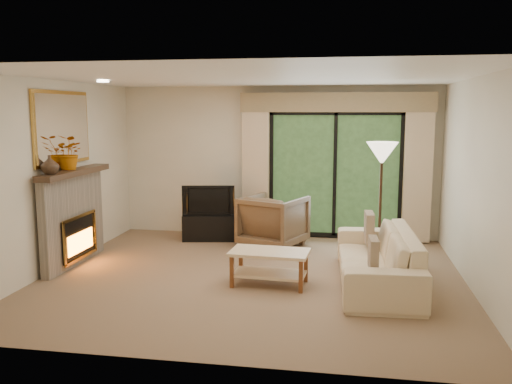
% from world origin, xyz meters
% --- Properties ---
extents(floor, '(5.50, 5.50, 0.00)m').
position_xyz_m(floor, '(0.00, 0.00, 0.00)').
color(floor, '#87694D').
rests_on(floor, ground).
extents(ceiling, '(5.50, 5.50, 0.00)m').
position_xyz_m(ceiling, '(0.00, 0.00, 2.60)').
color(ceiling, white).
rests_on(ceiling, ground).
extents(wall_back, '(5.00, 0.00, 5.00)m').
position_xyz_m(wall_back, '(0.00, 2.50, 1.30)').
color(wall_back, beige).
rests_on(wall_back, ground).
extents(wall_front, '(5.00, 0.00, 5.00)m').
position_xyz_m(wall_front, '(0.00, -2.50, 1.30)').
color(wall_front, beige).
rests_on(wall_front, ground).
extents(wall_left, '(0.00, 5.00, 5.00)m').
position_xyz_m(wall_left, '(-2.75, 0.00, 1.30)').
color(wall_left, beige).
rests_on(wall_left, ground).
extents(wall_right, '(0.00, 5.00, 5.00)m').
position_xyz_m(wall_right, '(2.75, 0.00, 1.30)').
color(wall_right, beige).
rests_on(wall_right, ground).
extents(fireplace, '(0.24, 1.70, 1.37)m').
position_xyz_m(fireplace, '(-2.63, 0.20, 0.69)').
color(fireplace, gray).
rests_on(fireplace, floor).
extents(mirror, '(0.07, 1.45, 1.02)m').
position_xyz_m(mirror, '(-2.71, 0.20, 1.95)').
color(mirror, gold).
rests_on(mirror, wall_left).
extents(sliding_door, '(2.26, 0.10, 2.16)m').
position_xyz_m(sliding_door, '(1.00, 2.45, 1.10)').
color(sliding_door, black).
rests_on(sliding_door, floor).
extents(curtain_left, '(0.45, 0.18, 2.35)m').
position_xyz_m(curtain_left, '(-0.35, 2.34, 1.20)').
color(curtain_left, '#D3B28D').
rests_on(curtain_left, floor).
extents(curtain_right, '(0.45, 0.18, 2.35)m').
position_xyz_m(curtain_right, '(2.35, 2.34, 1.20)').
color(curtain_right, '#D3B28D').
rests_on(curtain_right, floor).
extents(cornice, '(3.20, 0.24, 0.32)m').
position_xyz_m(cornice, '(1.00, 2.36, 2.32)').
color(cornice, '#927953').
rests_on(cornice, wall_back).
extents(media_console, '(0.94, 0.54, 0.44)m').
position_xyz_m(media_console, '(-1.09, 1.95, 0.22)').
color(media_console, black).
rests_on(media_console, floor).
extents(tv, '(0.89, 0.27, 0.51)m').
position_xyz_m(tv, '(-1.09, 1.95, 0.69)').
color(tv, black).
rests_on(tv, media_console).
extents(armchair, '(1.18, 1.20, 0.84)m').
position_xyz_m(armchair, '(0.05, 1.66, 0.42)').
color(armchair, brown).
rests_on(armchair, floor).
extents(sofa, '(1.03, 2.39, 0.69)m').
position_xyz_m(sofa, '(1.61, 0.01, 0.34)').
color(sofa, beige).
rests_on(sofa, floor).
extents(pillow_near, '(0.11, 0.37, 0.36)m').
position_xyz_m(pillow_near, '(1.53, -0.67, 0.57)').
color(pillow_near, brown).
rests_on(pillow_near, sofa).
extents(pillow_far, '(0.13, 0.43, 0.42)m').
position_xyz_m(pillow_far, '(1.53, 0.69, 0.58)').
color(pillow_far, brown).
rests_on(pillow_far, sofa).
extents(coffee_table, '(1.01, 0.60, 0.44)m').
position_xyz_m(coffee_table, '(0.27, -0.26, 0.22)').
color(coffee_table, beige).
rests_on(coffee_table, floor).
extents(floor_lamp, '(0.60, 0.60, 1.73)m').
position_xyz_m(floor_lamp, '(1.71, 1.34, 0.87)').
color(floor_lamp, '#F0E2C2').
rests_on(floor_lamp, floor).
extents(vase, '(0.24, 0.24, 0.25)m').
position_xyz_m(vase, '(-2.61, -0.37, 1.49)').
color(vase, '#3C2A1C').
rests_on(vase, fireplace).
extents(branches, '(0.47, 0.42, 0.48)m').
position_xyz_m(branches, '(-2.61, 0.15, 1.61)').
color(branches, '#B25C08').
rests_on(branches, fireplace).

